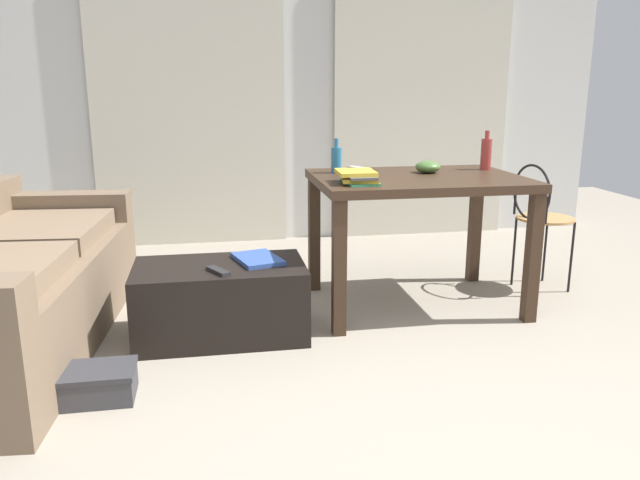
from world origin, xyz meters
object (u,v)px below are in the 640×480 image
couch (0,288)px  bottle_far (336,159)px  craft_table (417,195)px  shoebox (93,384)px  magazine (258,259)px  book_stack (358,177)px  wire_chair (539,210)px  bottle_near (486,153)px  tv_remote_primary (218,271)px  bowl (428,167)px  coffee_table (221,301)px  tv_remote_on_table (359,169)px

couch → bottle_far: 1.96m
craft_table → shoebox: craft_table is taller
craft_table → magazine: 1.04m
bottle_far → book_stack: bearing=-85.3°
wire_chair → bottle_near: bearing=169.9°
tv_remote_primary → bottle_far: bearing=12.4°
wire_chair → tv_remote_primary: wire_chair is taller
book_stack → bottle_far: bearing=94.7°
shoebox → book_stack: bearing=27.6°
couch → bowl: size_ratio=14.04×
bottle_far → tv_remote_primary: size_ratio=1.23×
bottle_near → wire_chair: bearing=-10.1°
tv_remote_primary → shoebox: tv_remote_primary is taller
bottle_far → tv_remote_primary: (-0.74, -0.64, -0.47)m
coffee_table → tv_remote_primary: 0.25m
bottle_far → bowl: bearing=-10.1°
couch → shoebox: 0.89m
wire_chair → tv_remote_on_table: wire_chair is taller
book_stack → tv_remote_on_table: (0.12, 0.48, -0.02)m
coffee_table → tv_remote_primary: (-0.01, -0.13, 0.21)m
shoebox → magazine: bearing=40.4°
tv_remote_on_table → craft_table: bearing=-74.2°
wire_chair → book_stack: bearing=-165.2°
wire_chair → magazine: wire_chair is taller
bowl → tv_remote_on_table: bowl is taller
bowl → book_stack: size_ratio=0.58×
bottle_near → magazine: 1.61m
bottle_far → shoebox: (-1.29, -1.12, -0.80)m
craft_table → tv_remote_primary: size_ratio=7.15×
couch → shoebox: size_ratio=5.89×
coffee_table → bowl: size_ratio=5.90×
bottle_far → tv_remote_primary: 1.08m
bottle_near → couch: bearing=-171.3°
coffee_table → craft_table: 1.30m
book_stack → shoebox: (-1.33, -0.69, -0.76)m
bottle_near → coffee_table: bearing=-163.9°
bottle_far → magazine: (-0.52, -0.46, -0.47)m
tv_remote_on_table → magazine: tv_remote_on_table is taller
tv_remote_primary → magazine: 0.28m
couch → coffee_table: 1.10m
bottle_near → shoebox: (-2.24, -1.09, -0.82)m
craft_table → tv_remote_on_table: (-0.29, 0.28, 0.12)m
bottle_far → shoebox: bottle_far is taller
bowl → magazine: (-1.07, -0.37, -0.42)m
tv_remote_on_table → bowl: bearing=-52.2°
wire_chair → magazine: bearing=-168.4°
craft_table → bottle_far: (-0.44, 0.22, 0.19)m
bowl → magazine: 1.21m
bowl → shoebox: bowl is taller
couch → craft_table: 2.31m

